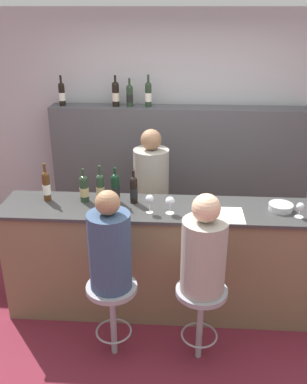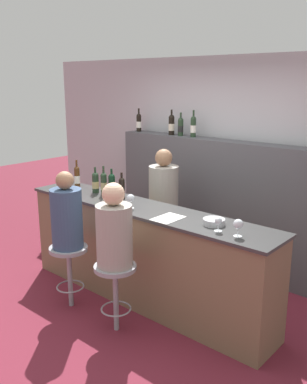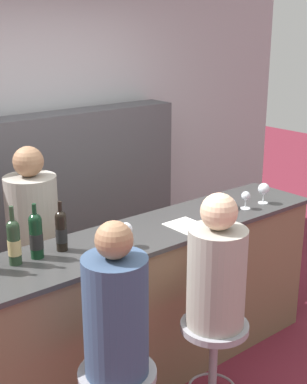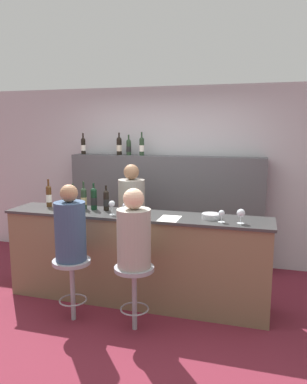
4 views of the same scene
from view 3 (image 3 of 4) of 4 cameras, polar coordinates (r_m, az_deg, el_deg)
wall_back at (r=4.48m, az=-15.15°, el=4.23°), size 6.40×0.05×2.60m
bar_counter at (r=3.49m, az=-2.99°, el=-12.83°), size 3.04×0.55×1.04m
back_bar_cabinet at (r=4.43m, az=-13.41°, el=-2.55°), size 2.85×0.28×1.60m
wine_bottle_counter_2 at (r=2.97m, az=-14.66°, el=-5.13°), size 0.07×0.07×0.33m
wine_bottle_counter_3 at (r=3.02m, az=-12.42°, el=-4.53°), size 0.08×0.08×0.32m
wine_bottle_counter_4 at (r=3.09m, az=-9.81°, el=-4.03°), size 0.07×0.07×0.30m
wine_glass_0 at (r=3.01m, az=-5.51°, el=-4.51°), size 0.07×0.07×0.16m
wine_glass_1 at (r=3.11m, az=-2.96°, el=-4.04°), size 0.08×0.08×0.15m
wine_glass_2 at (r=3.78m, az=9.82°, el=-0.51°), size 0.07×0.07×0.13m
wine_glass_3 at (r=3.92m, az=11.68°, el=0.28°), size 0.08×0.08×0.15m
metal_bowl at (r=3.79m, az=7.17°, el=-1.29°), size 0.20×0.20×0.05m
tasting_menu at (r=3.43m, az=3.84°, el=-3.72°), size 0.21×0.30×0.00m
guest_seated_left at (r=2.60m, az=-4.06°, el=-12.44°), size 0.31×0.31×0.79m
bar_stool_right at (r=3.23m, az=6.45°, el=-15.85°), size 0.39×0.39×0.66m
guest_seated_right at (r=2.99m, az=6.76°, el=-8.28°), size 0.33×0.33×0.78m
bartender at (r=3.79m, az=-12.44°, el=-7.59°), size 0.35×0.35×1.54m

